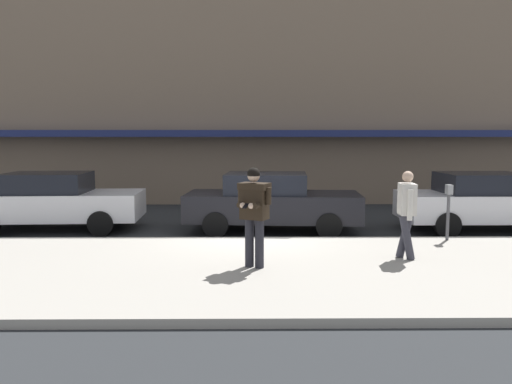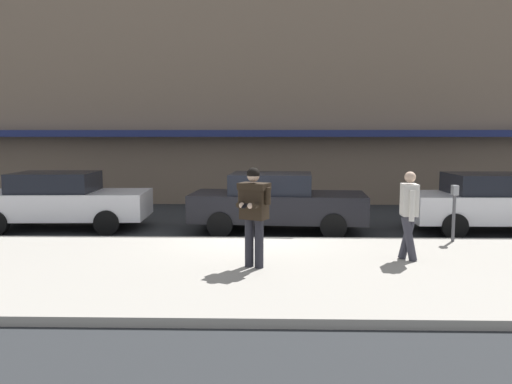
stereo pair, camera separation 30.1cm
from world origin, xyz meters
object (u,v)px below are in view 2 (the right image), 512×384
at_px(parked_sedan_mid, 276,202).
at_px(parking_meter, 454,205).
at_px(pedestrian_in_light_coat, 409,210).
at_px(parked_sedan_far, 495,202).
at_px(parked_sedan_near, 61,200).
at_px(man_texting_on_phone, 254,206).

xyz_separation_m(parked_sedan_mid, parking_meter, (3.94, -1.80, 0.18)).
distance_m(parked_sedan_mid, parking_meter, 4.34).
bearing_deg(pedestrian_in_light_coat, parked_sedan_far, 47.65).
relative_size(parked_sedan_near, pedestrian_in_light_coat, 2.69).
relative_size(parked_sedan_near, parked_sedan_mid, 0.99).
distance_m(parked_sedan_mid, pedestrian_in_light_coat, 4.30).
bearing_deg(parking_meter, man_texting_on_phone, -152.10).
bearing_deg(parking_meter, parked_sedan_near, 168.17).
relative_size(parked_sedan_mid, parking_meter, 3.64).
bearing_deg(parked_sedan_near, pedestrian_in_light_coat, -24.50).
xyz_separation_m(parked_sedan_near, parked_sedan_far, (11.45, -0.23, 0.00)).
height_order(parked_sedan_mid, man_texting_on_phone, man_texting_on_phone).
xyz_separation_m(parked_sedan_far, parking_meter, (-1.72, -1.81, 0.18)).
bearing_deg(parking_meter, parked_sedan_far, 46.38).
bearing_deg(parked_sedan_mid, pedestrian_in_light_coat, -55.10).
bearing_deg(parked_sedan_far, parked_sedan_mid, -179.89).
relative_size(parked_sedan_mid, parked_sedan_far, 1.02).
xyz_separation_m(parked_sedan_near, pedestrian_in_light_coat, (8.24, -3.75, 0.32)).
bearing_deg(parked_sedan_mid, man_texting_on_phone, -96.59).
distance_m(parked_sedan_far, parking_meter, 2.51).
xyz_separation_m(parked_sedan_mid, parked_sedan_far, (5.67, 0.01, 0.00)).
height_order(parked_sedan_near, pedestrian_in_light_coat, pedestrian_in_light_coat).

